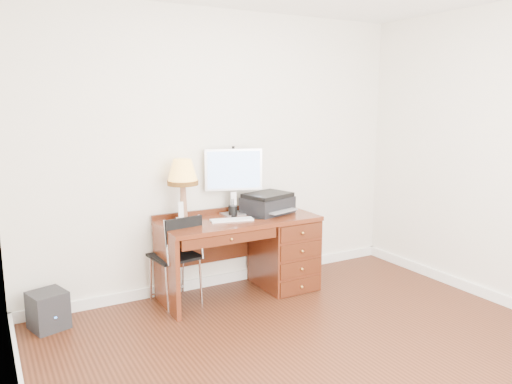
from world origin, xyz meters
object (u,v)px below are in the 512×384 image
leg_lamp (183,176)px  printer (268,203)px  phone (181,216)px  desk (268,248)px  chair (177,251)px  monitor (233,173)px  equipment_box (48,310)px

leg_lamp → printer: bearing=-4.6°
leg_lamp → phone: size_ratio=3.02×
desk → phone: phone is taller
desk → chair: chair is taller
monitor → printer: 0.46m
printer → leg_lamp: leg_lamp is taller
desk → printer: size_ratio=2.82×
monitor → phone: (-0.57, -0.08, -0.35)m
printer → chair: (-0.96, -0.03, -0.34)m
leg_lamp → equipment_box: bearing=-178.2°
desk → printer: bearing=62.8°
monitor → chair: monitor is taller
printer → leg_lamp: bearing=158.7°
desk → monitor: (-0.29, 0.19, 0.74)m
phone → chair: 0.32m
desk → equipment_box: bearing=177.3°
chair → equipment_box: chair is taller
printer → leg_lamp: size_ratio=0.92×
chair → equipment_box: size_ratio=2.69×
leg_lamp → monitor: bearing=6.0°
leg_lamp → equipment_box: leg_lamp is taller
leg_lamp → equipment_box: 1.58m
desk → phone: size_ratio=7.85×
monitor → chair: 0.92m
desk → chair: (-0.93, 0.03, 0.10)m
phone → chair: size_ratio=0.23×
monitor → leg_lamp: size_ratio=1.11×
monitor → leg_lamp: bearing=-156.5°
leg_lamp → equipment_box: size_ratio=1.84×
desk → printer: (0.03, 0.07, 0.44)m
leg_lamp → chair: (-0.11, -0.10, -0.66)m
monitor → printer: size_ratio=1.20×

